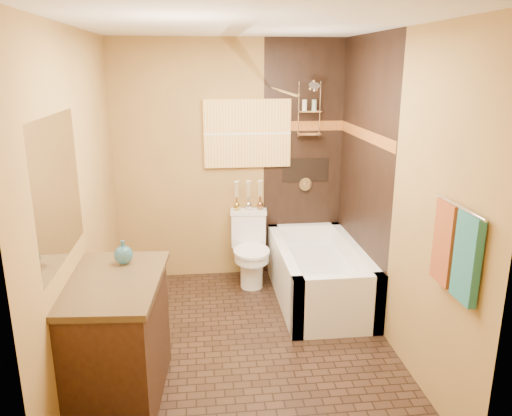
{
  "coord_description": "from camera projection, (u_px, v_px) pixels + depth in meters",
  "views": [
    {
      "loc": [
        -0.33,
        -3.65,
        2.23
      ],
      "look_at": [
        0.14,
        0.4,
        1.06
      ],
      "focal_mm": 35.0,
      "sensor_mm": 36.0,
      "label": 1
    }
  ],
  "objects": [
    {
      "name": "vanity",
      "position": [
        116.0,
        339.0,
        3.37
      ],
      "size": [
        0.69,
        1.05,
        0.89
      ],
      "rotation": [
        0.0,
        0.0,
        -0.08
      ],
      "color": "black",
      "rests_on": "floor"
    },
    {
      "name": "wall_back",
      "position": [
        230.0,
        162.0,
        5.23
      ],
      "size": [
        2.4,
        0.02,
        2.5
      ],
      "primitive_type": "cube",
      "color": "#A78440",
      "rests_on": "floor"
    },
    {
      "name": "floor",
      "position": [
        245.0,
        344.0,
        4.14
      ],
      "size": [
        3.0,
        3.0,
        0.0
      ],
      "primitive_type": "plane",
      "color": "black",
      "rests_on": "ground"
    },
    {
      "name": "vanity_mirror",
      "position": [
        59.0,
        189.0,
        3.05
      ],
      "size": [
        0.01,
        1.0,
        0.9
      ],
      "primitive_type": "cube",
      "color": "white",
      "rests_on": "wall_left"
    },
    {
      "name": "ceiling",
      "position": [
        242.0,
        25.0,
        3.45
      ],
      "size": [
        3.0,
        3.0,
        0.0
      ],
      "primitive_type": "plane",
      "color": "silver",
      "rests_on": "wall_back"
    },
    {
      "name": "shower_fixtures",
      "position": [
        309.0,
        123.0,
        5.08
      ],
      "size": [
        0.24,
        0.33,
        1.16
      ],
      "color": "silver",
      "rests_on": "floor"
    },
    {
      "name": "alcove_niche",
      "position": [
        305.0,
        170.0,
        5.33
      ],
      "size": [
        0.5,
        0.01,
        0.25
      ],
      "primitive_type": "cube",
      "color": "black",
      "rests_on": "alcove_tile_back"
    },
    {
      "name": "mosaic_band_back",
      "position": [
        304.0,
        126.0,
        5.19
      ],
      "size": [
        0.85,
        0.01,
        0.1
      ],
      "primitive_type": "cube",
      "color": "brown",
      "rests_on": "alcove_tile_back"
    },
    {
      "name": "toilet",
      "position": [
        250.0,
        249.0,
        5.22
      ],
      "size": [
        0.4,
        0.58,
        0.75
      ],
      "rotation": [
        0.0,
        0.0,
        -0.1
      ],
      "color": "white",
      "rests_on": "floor"
    },
    {
      "name": "bud_vases",
      "position": [
        248.0,
        195.0,
        5.23
      ],
      "size": [
        0.31,
        0.07,
        0.31
      ],
      "color": "gold",
      "rests_on": "toilet"
    },
    {
      "name": "wall_left",
      "position": [
        81.0,
        204.0,
        3.66
      ],
      "size": [
        0.02,
        3.0,
        2.5
      ],
      "primitive_type": "cube",
      "color": "#A78440",
      "rests_on": "floor"
    },
    {
      "name": "curtain_rod",
      "position": [
        281.0,
        90.0,
        4.34
      ],
      "size": [
        0.03,
        1.55,
        0.03
      ],
      "primitive_type": "cylinder",
      "rotation": [
        1.57,
        0.0,
        0.0
      ],
      "color": "silver",
      "rests_on": "wall_back"
    },
    {
      "name": "alcove_tile_right",
      "position": [
        363.0,
        174.0,
        4.64
      ],
      "size": [
        0.01,
        1.5,
        2.5
      ],
      "primitive_type": "cube",
      "color": "black",
      "rests_on": "wall_right"
    },
    {
      "name": "wall_front",
      "position": [
        273.0,
        280.0,
        2.36
      ],
      "size": [
        2.4,
        0.02,
        2.5
      ],
      "primitive_type": "cube",
      "color": "#A78440",
      "rests_on": "floor"
    },
    {
      "name": "mosaic_band_right",
      "position": [
        364.0,
        135.0,
        4.54
      ],
      "size": [
        0.01,
        1.5,
        0.1
      ],
      "primitive_type": "cube",
      "color": "brown",
      "rests_on": "alcove_tile_right"
    },
    {
      "name": "towel_teal",
      "position": [
        467.0,
        259.0,
        2.82
      ],
      "size": [
        0.05,
        0.22,
        0.52
      ],
      "primitive_type": "cube",
      "color": "#206B5F",
      "rests_on": "towel_bar"
    },
    {
      "name": "towel_rust",
      "position": [
        445.0,
        243.0,
        3.06
      ],
      "size": [
        0.05,
        0.22,
        0.52
      ],
      "primitive_type": "cube",
      "color": "brown",
      "rests_on": "towel_bar"
    },
    {
      "name": "sunset_painting",
      "position": [
        247.0,
        134.0,
        5.14
      ],
      "size": [
        0.9,
        0.04,
        0.7
      ],
      "primitive_type": "cube",
      "color": "gold",
      "rests_on": "wall_back"
    },
    {
      "name": "bathtub",
      "position": [
        319.0,
        278.0,
        4.88
      ],
      "size": [
        0.8,
        1.5,
        0.55
      ],
      "color": "white",
      "rests_on": "floor"
    },
    {
      "name": "wall_right",
      "position": [
        395.0,
        194.0,
        3.93
      ],
      "size": [
        0.02,
        3.0,
        2.5
      ],
      "primitive_type": "cube",
      "color": "#A78440",
      "rests_on": "floor"
    },
    {
      "name": "teal_bottle",
      "position": [
        123.0,
        252.0,
        3.48
      ],
      "size": [
        0.18,
        0.18,
        0.21
      ],
      "primitive_type": null,
      "rotation": [
        0.0,
        0.0,
        0.42
      ],
      "color": "#235A69",
      "rests_on": "vanity"
    },
    {
      "name": "towel_bar",
      "position": [
        459.0,
        206.0,
        2.86
      ],
      "size": [
        0.02,
        0.55,
        0.02
      ],
      "primitive_type": "cylinder",
      "rotation": [
        1.57,
        0.0,
        0.0
      ],
      "color": "silver",
      "rests_on": "wall_right"
    },
    {
      "name": "alcove_tile_back",
      "position": [
        303.0,
        161.0,
        5.3
      ],
      "size": [
        0.85,
        0.01,
        2.5
      ],
      "primitive_type": "cube",
      "color": "black",
      "rests_on": "wall_back"
    }
  ]
}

